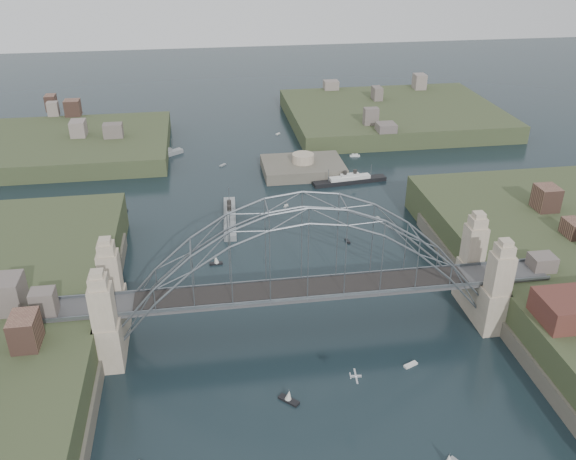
# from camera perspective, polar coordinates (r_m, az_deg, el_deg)

# --- Properties ---
(ground) EXTENTS (500.00, 500.00, 0.00)m
(ground) POSITION_cam_1_polar(r_m,az_deg,el_deg) (105.09, 1.48, -9.38)
(ground) COLOR black
(ground) RESTS_ON ground
(bridge) EXTENTS (84.00, 13.80, 24.60)m
(bridge) POSITION_cam_1_polar(r_m,az_deg,el_deg) (98.15, 1.57, -3.64)
(bridge) COLOR #47484A
(bridge) RESTS_ON ground
(headland_nw) EXTENTS (60.00, 45.00, 9.00)m
(headland_nw) POSITION_cam_1_polar(r_m,az_deg,el_deg) (192.42, -20.17, 6.93)
(headland_nw) COLOR #364124
(headland_nw) RESTS_ON ground
(headland_ne) EXTENTS (70.00, 55.00, 9.50)m
(headland_ne) POSITION_cam_1_polar(r_m,az_deg,el_deg) (212.59, 9.83, 10.20)
(headland_ne) COLOR #364124
(headland_ne) RESTS_ON ground
(fort_island) EXTENTS (22.00, 16.00, 9.40)m
(fort_island) POSITION_cam_1_polar(r_m,az_deg,el_deg) (167.43, 1.41, 5.35)
(fort_island) COLOR #544F43
(fort_island) RESTS_ON ground
(naval_cruiser_near) EXTENTS (3.82, 20.61, 6.15)m
(naval_cruiser_near) POSITION_cam_1_polar(r_m,az_deg,el_deg) (140.63, -5.53, 1.24)
(naval_cruiser_near) COLOR gray
(naval_cruiser_near) RESTS_ON ground
(naval_cruiser_far) EXTENTS (14.05, 10.78, 5.29)m
(naval_cruiser_far) POSITION_cam_1_polar(r_m,az_deg,el_deg) (180.99, -12.11, 6.88)
(naval_cruiser_far) COLOR gray
(naval_cruiser_far) RESTS_ON ground
(ocean_liner) EXTENTS (20.14, 5.11, 4.90)m
(ocean_liner) POSITION_cam_1_polar(r_m,az_deg,el_deg) (160.99, 5.85, 4.69)
(ocean_liner) COLOR black
(ocean_liner) RESTS_ON ground
(aeroplane) EXTENTS (1.69, 3.14, 0.46)m
(aeroplane) POSITION_cam_1_polar(r_m,az_deg,el_deg) (86.70, 6.31, -13.57)
(aeroplane) COLOR silver
(small_boat_a) EXTENTS (2.65, 1.02, 2.38)m
(small_boat_a) POSITION_cam_1_polar(r_m,az_deg,el_deg) (123.62, -6.84, -2.90)
(small_boat_a) COLOR silver
(small_boat_a) RESTS_ON ground
(small_boat_b) EXTENTS (0.94, 1.89, 0.45)m
(small_boat_b) POSITION_cam_1_polar(r_m,az_deg,el_deg) (131.89, 5.64, -1.07)
(small_boat_b) COLOR silver
(small_boat_b) RESTS_ON ground
(small_boat_c) EXTENTS (3.09, 3.05, 2.38)m
(small_boat_c) POSITION_cam_1_polar(r_m,az_deg,el_deg) (91.44, 0.08, -15.56)
(small_boat_c) COLOR silver
(small_boat_c) RESTS_ON ground
(small_boat_d) EXTENTS (0.97, 1.97, 0.45)m
(small_boat_d) POSITION_cam_1_polar(r_m,az_deg,el_deg) (142.59, 8.56, 1.07)
(small_boat_d) COLOR silver
(small_boat_d) RESTS_ON ground
(small_boat_e) EXTENTS (3.60, 1.50, 1.43)m
(small_boat_e) POSITION_cam_1_polar(r_m,az_deg,el_deg) (150.13, -15.60, 1.79)
(small_boat_e) COLOR silver
(small_boat_e) RESTS_ON ground
(small_boat_f) EXTENTS (1.48, 1.37, 1.43)m
(small_boat_f) POSITION_cam_1_polar(r_m,az_deg,el_deg) (146.79, -0.18, 2.28)
(small_boat_f) COLOR silver
(small_boat_f) RESTS_ON ground
(small_boat_h) EXTENTS (2.06, 2.04, 0.45)m
(small_boat_h) POSITION_cam_1_polar(r_m,az_deg,el_deg) (172.84, -6.19, 6.11)
(small_boat_h) COLOR silver
(small_boat_h) RESTS_ON ground
(small_boat_i) EXTENTS (2.04, 2.27, 0.45)m
(small_boat_i) POSITION_cam_1_polar(r_m,az_deg,el_deg) (123.12, 14.56, -4.18)
(small_boat_i) COLOR silver
(small_boat_i) RESTS_ON ground
(small_boat_k) EXTENTS (1.57, 1.52, 0.45)m
(small_boat_k) POSITION_cam_1_polar(r_m,az_deg,el_deg) (197.61, -0.96, 9.07)
(small_boat_k) COLOR silver
(small_boat_k) RESTS_ON ground
(small_boat_l) EXTENTS (2.41, 1.47, 2.38)m
(small_boat_l) POSITION_cam_1_polar(r_m,az_deg,el_deg) (131.21, -20.84, -2.72)
(small_boat_l) COLOR silver
(small_boat_l) RESTS_ON ground
(small_boat_m) EXTENTS (2.45, 1.63, 0.45)m
(small_boat_m) POSITION_cam_1_polar(r_m,az_deg,el_deg) (99.55, 11.52, -12.40)
(small_boat_m) COLOR silver
(small_boat_m) RESTS_ON ground
(small_boat_n) EXTENTS (3.05, 1.37, 1.43)m
(small_boat_n) POSITION_cam_1_polar(r_m,az_deg,el_deg) (179.83, 6.34, 7.02)
(small_boat_n) COLOR silver
(small_boat_n) RESTS_ON ground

